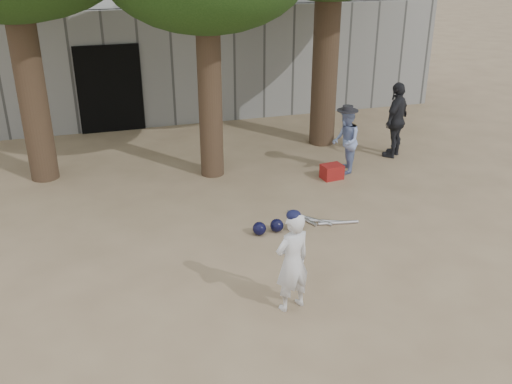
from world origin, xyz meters
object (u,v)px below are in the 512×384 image
object	(u,v)px
boy_player	(292,262)
red_bag	(332,172)
spectator_dark	(396,120)
spectator_blue	(346,141)

from	to	relation	value
boy_player	red_bag	distance (m)	4.69
red_bag	spectator_dark	bearing A→B (deg)	23.89
red_bag	spectator_blue	bearing A→B (deg)	33.15
boy_player	spectator_dark	xyz separation A→B (m)	(4.26, 4.86, 0.14)
boy_player	spectator_blue	bearing A→B (deg)	-138.79
spectator_blue	red_bag	xyz separation A→B (m)	(-0.39, -0.26, -0.54)
boy_player	spectator_blue	xyz separation A→B (m)	(2.76, 4.27, -0.02)
red_bag	boy_player	bearing A→B (deg)	-120.46
boy_player	spectator_dark	world-z (taller)	spectator_dark
boy_player	red_bag	world-z (taller)	boy_player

